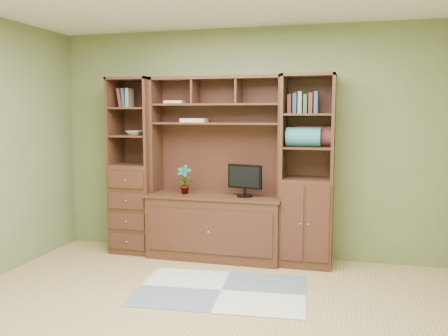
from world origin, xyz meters
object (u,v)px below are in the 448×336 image
(monitor, at_px, (245,175))
(center_hutch, at_px, (215,169))
(right_tower, at_px, (308,171))
(left_tower, at_px, (134,166))

(monitor, bearing_deg, center_hutch, -173.03)
(center_hutch, xyz_separation_m, monitor, (0.35, -0.03, -0.05))
(center_hutch, height_order, right_tower, same)
(center_hutch, distance_m, left_tower, 1.00)
(right_tower, bearing_deg, center_hutch, -177.77)
(left_tower, height_order, right_tower, same)
(center_hutch, height_order, left_tower, same)
(left_tower, xyz_separation_m, monitor, (1.35, -0.07, -0.05))
(center_hutch, xyz_separation_m, right_tower, (1.02, 0.04, 0.00))
(left_tower, bearing_deg, monitor, -3.17)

